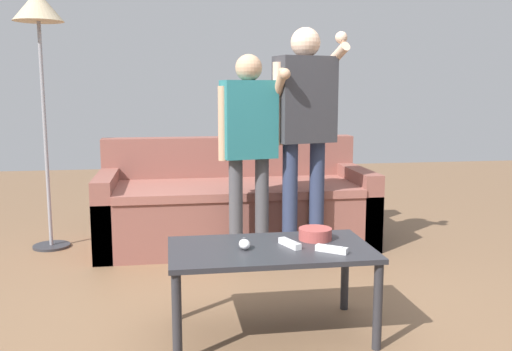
# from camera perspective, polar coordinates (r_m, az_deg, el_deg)

# --- Properties ---
(ground_plane) EXTENTS (12.00, 12.00, 0.00)m
(ground_plane) POSITION_cam_1_polar(r_m,az_deg,el_deg) (3.06, -0.23, -14.76)
(ground_plane) COLOR brown
(couch) EXTENTS (2.11, 0.93, 0.82)m
(couch) POSITION_cam_1_polar(r_m,az_deg,el_deg) (4.49, -2.17, -3.14)
(couch) COLOR brown
(couch) RESTS_ON ground
(coffee_table) EXTENTS (1.00, 0.56, 0.45)m
(coffee_table) POSITION_cam_1_polar(r_m,az_deg,el_deg) (2.81, 1.48, -8.38)
(coffee_table) COLOR #2D2D33
(coffee_table) RESTS_ON ground
(snack_bowl) EXTENTS (0.17, 0.17, 0.06)m
(snack_bowl) POSITION_cam_1_polar(r_m,az_deg,el_deg) (2.94, 6.04, -5.92)
(snack_bowl) COLOR #B24C47
(snack_bowl) RESTS_ON coffee_table
(game_remote_nunchuk) EXTENTS (0.06, 0.09, 0.05)m
(game_remote_nunchuk) POSITION_cam_1_polar(r_m,az_deg,el_deg) (2.76, -1.17, -6.99)
(game_remote_nunchuk) COLOR white
(game_remote_nunchuk) RESTS_ON coffee_table
(floor_lamp) EXTENTS (0.37, 0.37, 1.93)m
(floor_lamp) POSITION_cam_1_polar(r_m,az_deg,el_deg) (4.55, -21.22, 14.20)
(floor_lamp) COLOR #2D2D33
(floor_lamp) RESTS_ON ground
(player_center) EXTENTS (0.46, 0.32, 1.45)m
(player_center) POSITION_cam_1_polar(r_m,az_deg,el_deg) (3.79, -0.71, 4.10)
(player_center) COLOR #47474C
(player_center) RESTS_ON ground
(player_right) EXTENTS (0.51, 0.31, 1.64)m
(player_right) POSITION_cam_1_polar(r_m,az_deg,el_deg) (3.92, 4.97, 5.94)
(player_right) COLOR #2D3856
(player_right) RESTS_ON ground
(game_remote_wand_near) EXTENTS (0.15, 0.12, 0.03)m
(game_remote_wand_near) POSITION_cam_1_polar(r_m,az_deg,el_deg) (2.73, 7.69, -7.44)
(game_remote_wand_near) COLOR white
(game_remote_wand_near) RESTS_ON coffee_table
(game_remote_wand_far) EXTENTS (0.09, 0.16, 0.03)m
(game_remote_wand_far) POSITION_cam_1_polar(r_m,az_deg,el_deg) (2.80, 3.45, -6.91)
(game_remote_wand_far) COLOR white
(game_remote_wand_far) RESTS_ON coffee_table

